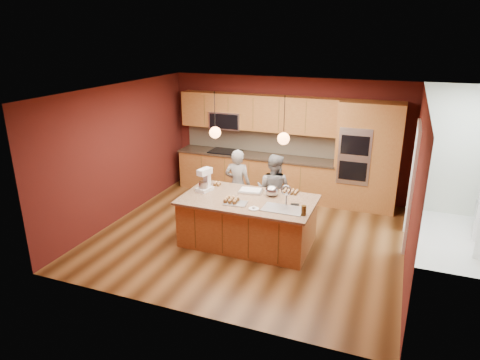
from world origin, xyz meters
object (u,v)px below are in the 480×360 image
at_px(person_right, 274,190).
at_px(mixing_bowl, 272,191).
at_px(island, 249,221).
at_px(person_left, 238,185).
at_px(stand_mixer, 205,181).

height_order(person_right, mixing_bowl, person_right).
xyz_separation_m(island, mixing_bowl, (0.34, 0.29, 0.52)).
bearing_deg(person_right, person_left, 6.11).
height_order(island, stand_mixer, stand_mixer).
height_order(person_right, stand_mixer, person_right).
bearing_deg(island, stand_mixer, 173.40).
distance_m(person_left, mixing_bowl, 1.12).
relative_size(person_left, person_right, 1.01).
bearing_deg(mixing_bowl, stand_mixer, -171.67).
bearing_deg(person_right, mixing_bowl, 110.07).
distance_m(person_right, mixing_bowl, 0.69).
xyz_separation_m(person_left, stand_mixer, (-0.33, -0.81, 0.31)).
xyz_separation_m(stand_mixer, mixing_bowl, (1.24, 0.18, -0.08)).
relative_size(person_right, mixing_bowl, 5.91).
xyz_separation_m(island, stand_mixer, (-0.90, 0.10, 0.60)).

